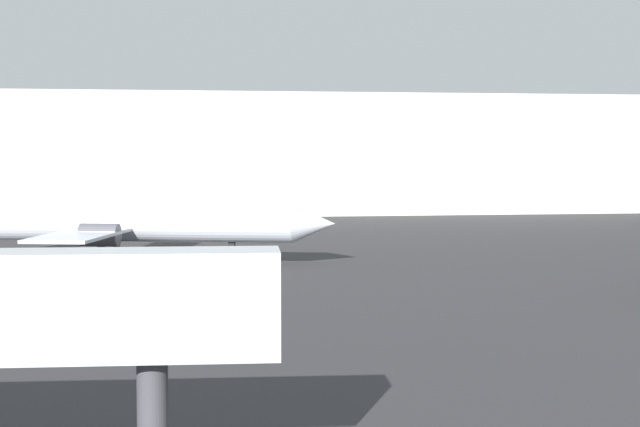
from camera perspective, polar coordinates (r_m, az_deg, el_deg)
The scene contains 2 objects.
airplane_distant at distance 68.13m, azimuth -11.70°, elevation -0.52°, with size 28.96×21.84×8.63m.
terminal_building at distance 127.20m, azimuth -1.82°, elevation 3.53°, with size 91.52×25.58×14.84m, color beige.
Camera 1 is at (-2.34, -9.69, 7.80)m, focal length 54.18 mm.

